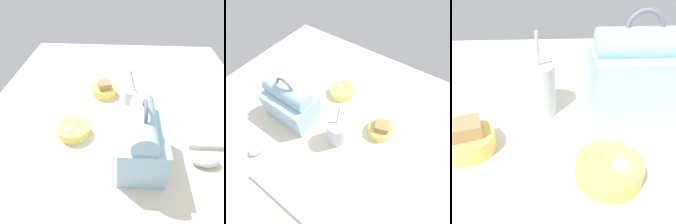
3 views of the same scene
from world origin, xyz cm
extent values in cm
cube|color=beige|center=(0.00, 0.00, 1.00)|extent=(140.00, 110.00, 2.00)
cube|color=silver|center=(-2.74, 29.47, 2.90)|extent=(39.99, 13.06, 1.80)
cube|color=white|center=(-2.74, 29.47, 3.95)|extent=(36.79, 10.71, 0.30)
cube|color=#9EC6DB|center=(22.77, 6.43, 8.65)|extent=(20.96, 13.63, 13.30)
cylinder|color=#9EC6DB|center=(22.77, 6.43, 17.31)|extent=(19.91, 7.32, 7.32)
cube|color=slate|center=(26.44, -0.49, 5.66)|extent=(5.87, 0.30, 3.99)
torus|color=slate|center=(22.77, 6.43, 20.60)|extent=(8.34, 1.00, 8.34)
cylinder|color=silver|center=(-0.07, 4.76, 7.89)|extent=(8.29, 8.29, 11.78)
cylinder|color=olive|center=(-0.07, 4.76, 13.48)|extent=(7.30, 7.30, 0.60)
cylinder|color=silver|center=(0.55, 4.35, 15.05)|extent=(0.70, 3.96, 13.31)
cylinder|color=#EFD65B|center=(-12.96, -7.93, 3.82)|extent=(10.24, 10.24, 3.65)
cube|color=#A87F51|center=(-12.96, -7.93, 5.83)|extent=(6.94, 6.61, 5.11)
cylinder|color=#EFD65B|center=(12.53, -16.56, 3.76)|extent=(11.48, 11.48, 3.53)
ellipsoid|color=white|center=(14.26, -17.42, 5.07)|extent=(3.12, 3.12, 3.67)
cone|color=#EFBC47|center=(11.10, -14.95, 4.74)|extent=(5.19, 5.19, 3.00)
sphere|color=#4C5623|center=(12.90, -20.04, 3.92)|extent=(1.38, 1.38, 1.38)
sphere|color=#4C5623|center=(13.38, -19.37, 3.92)|extent=(1.38, 1.38, 1.38)
sphere|color=#4C5623|center=(13.45, -18.55, 3.92)|extent=(1.38, 1.38, 1.38)
sphere|color=#4C5623|center=(13.07, -17.82, 3.92)|extent=(1.38, 1.38, 1.38)
ellipsoid|color=silver|center=(23.12, 26.67, 3.60)|extent=(5.24, 8.67, 3.21)
camera|label=1|loc=(67.65, 0.57, 57.54)|focal=35.00mm
camera|label=2|loc=(-18.88, 31.56, 68.42)|focal=28.00mm
camera|label=3|loc=(3.23, -50.25, 38.16)|focal=45.00mm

